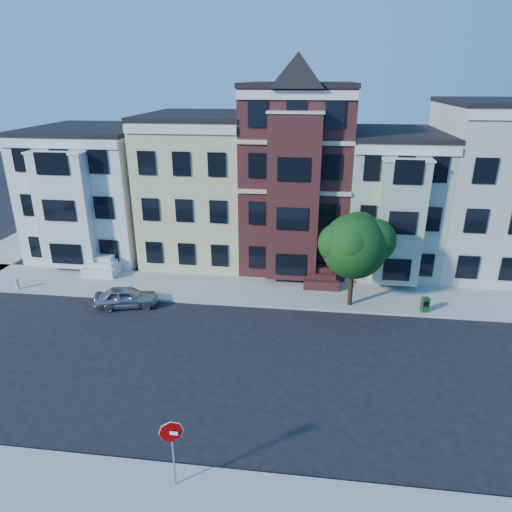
# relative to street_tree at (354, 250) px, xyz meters

# --- Properties ---
(ground) EXTENTS (120.00, 120.00, 0.00)m
(ground) POSITION_rel_street_tree_xyz_m (-3.61, -6.83, -3.53)
(ground) COLOR black
(far_sidewalk) EXTENTS (60.00, 4.00, 0.15)m
(far_sidewalk) POSITION_rel_street_tree_xyz_m (-3.61, 1.17, -3.46)
(far_sidewalk) COLOR #9E9B93
(far_sidewalk) RESTS_ON ground
(house_white) EXTENTS (8.00, 9.00, 9.00)m
(house_white) POSITION_rel_street_tree_xyz_m (-18.61, 7.67, 0.97)
(house_white) COLOR silver
(house_white) RESTS_ON ground
(house_yellow) EXTENTS (7.00, 9.00, 10.00)m
(house_yellow) POSITION_rel_street_tree_xyz_m (-10.61, 7.67, 1.47)
(house_yellow) COLOR beige
(house_yellow) RESTS_ON ground
(house_brown) EXTENTS (7.00, 9.00, 12.00)m
(house_brown) POSITION_rel_street_tree_xyz_m (-3.61, 7.67, 2.47)
(house_brown) COLOR #411B1B
(house_brown) RESTS_ON ground
(house_green) EXTENTS (6.00, 9.00, 9.00)m
(house_green) POSITION_rel_street_tree_xyz_m (2.89, 7.67, 0.97)
(house_green) COLOR #9FB296
(house_green) RESTS_ON ground
(house_cream) EXTENTS (8.00, 9.00, 11.00)m
(house_cream) POSITION_rel_street_tree_xyz_m (9.89, 7.67, 1.97)
(house_cream) COLOR beige
(house_cream) RESTS_ON ground
(street_tree) EXTENTS (6.56, 6.56, 6.77)m
(street_tree) POSITION_rel_street_tree_xyz_m (0.00, 0.00, 0.00)
(street_tree) COLOR #1A5218
(street_tree) RESTS_ON far_sidewalk
(parked_car) EXTENTS (3.85, 2.31, 1.23)m
(parked_car) POSITION_rel_street_tree_xyz_m (-12.99, -1.63, -2.92)
(parked_car) COLOR #A2A3A9
(parked_car) RESTS_ON ground
(newspaper_box) EXTENTS (0.44, 0.41, 0.86)m
(newspaper_box) POSITION_rel_street_tree_xyz_m (4.18, -0.36, -2.96)
(newspaper_box) COLOR #15511A
(newspaper_box) RESTS_ON far_sidewalk
(fire_hydrant) EXTENTS (0.24, 0.24, 0.60)m
(fire_hydrant) POSITION_rel_street_tree_xyz_m (-20.61, -0.53, -3.08)
(fire_hydrant) COLOR silver
(fire_hydrant) RESTS_ON far_sidewalk
(stop_sign) EXTENTS (0.80, 0.13, 2.90)m
(stop_sign) POSITION_rel_street_tree_xyz_m (-6.47, -13.66, -1.93)
(stop_sign) COLOR #B50000
(stop_sign) RESTS_ON near_sidewalk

